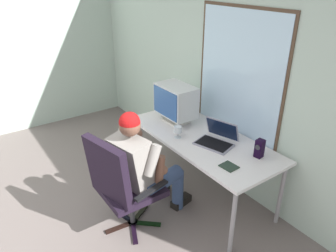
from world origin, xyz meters
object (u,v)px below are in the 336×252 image
Objects in this scene: desk_speaker at (259,148)px; laptop at (218,137)px; office_chair at (120,182)px; person_seated at (143,164)px; desk at (202,141)px; crt_monitor at (176,101)px; cd_case at (229,166)px; wine_glass at (178,130)px.

laptop is at bearing -163.56° from desk_speaker.
person_seated reaches higher than office_chair.
laptop is (0.18, 0.05, 0.11)m from desk.
office_chair is at bearing -98.71° from laptop.
desk_speaker is at bearing 16.44° from laptop.
cd_case is (1.03, -0.17, -0.25)m from crt_monitor.
office_chair is at bearing -124.23° from cd_case.
person_seated is at bearing -92.35° from desk.
desk is at bearing 91.41° from office_chair.
desk is at bearing -163.99° from desk_speaker.
desk_speaker is at bearing 27.71° from wine_glass.
desk is at bearing -0.04° from crt_monitor.
crt_monitor is at bearing 116.51° from office_chair.
person_seated is (-0.05, 0.28, 0.06)m from office_chair.
desk_speaker reaches higher than desk.
office_chair is 8.08× the size of wine_glass.
office_chair is 0.98m from cd_case.
laptop is at bearing 15.00° from desk.
crt_monitor is 0.67m from laptop.
desk is 0.22m from laptop.
cd_case is at bearing 3.26° from wine_glass.
desk_speaker reaches higher than wine_glass.
crt_monitor reaches higher than wine_glass.
desk_speaker is (0.63, 0.87, 0.18)m from person_seated.
person_seated is at bearing -125.93° from desk_speaker.
cd_case is (0.70, 0.04, -0.08)m from wine_glass.
office_chair is at bearing -78.34° from wine_glass.
office_chair is 1.16m from crt_monitor.
office_chair reaches higher than desk.
desk_speaker is at bearing 63.24° from office_chair.
crt_monitor is at bearing -175.73° from laptop.
desk is 13.78× the size of wine_glass.
person_seated reaches higher than cd_case.
desk_speaker is at bearing 54.07° from person_seated.
wine_glass is at bearing 102.17° from person_seated.
wine_glass is 0.83m from desk_speaker.
office_chair is 0.85× the size of person_seated.
laptop is at bearing 4.27° from crt_monitor.
office_chair is (0.02, -0.97, -0.10)m from desk.
cd_case is (0.39, -0.22, -0.05)m from laptop.
wine_glass is at bearing 101.66° from office_chair.
office_chair is at bearing -79.23° from person_seated.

